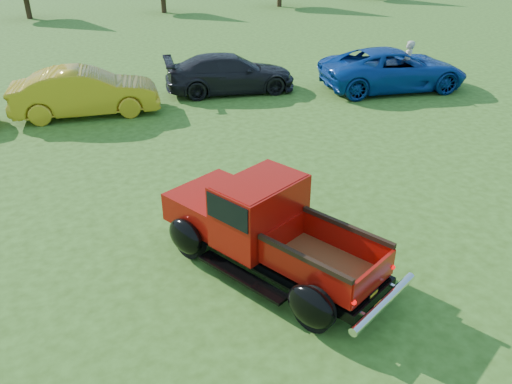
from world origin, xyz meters
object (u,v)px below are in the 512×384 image
(show_car_grey, at_px, (230,73))
(pickup_truck, at_px, (260,224))
(show_car_yellow, at_px, (85,92))
(spectator, at_px, (407,64))
(show_car_blue, at_px, (393,69))

(show_car_grey, bearing_deg, pickup_truck, 172.04)
(show_car_yellow, xyz_separation_m, spectator, (11.62, -1.43, 0.11))
(show_car_yellow, bearing_deg, show_car_grey, -75.86)
(spectator, bearing_deg, show_car_grey, -52.24)
(pickup_truck, distance_m, show_car_grey, 10.77)
(show_car_blue, bearing_deg, show_car_yellow, 92.80)
(show_car_yellow, bearing_deg, show_car_blue, -90.07)
(show_car_grey, relative_size, spectator, 2.76)
(show_car_yellow, xyz_separation_m, show_car_grey, (5.20, 0.56, -0.07))
(show_car_yellow, relative_size, show_car_blue, 0.84)
(show_car_yellow, height_order, show_car_grey, show_car_yellow)
(show_car_yellow, relative_size, spectator, 2.67)
(show_car_grey, xyz_separation_m, spectator, (6.42, -1.99, 0.17))
(pickup_truck, bearing_deg, spectator, 15.93)
(show_car_yellow, distance_m, spectator, 11.71)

